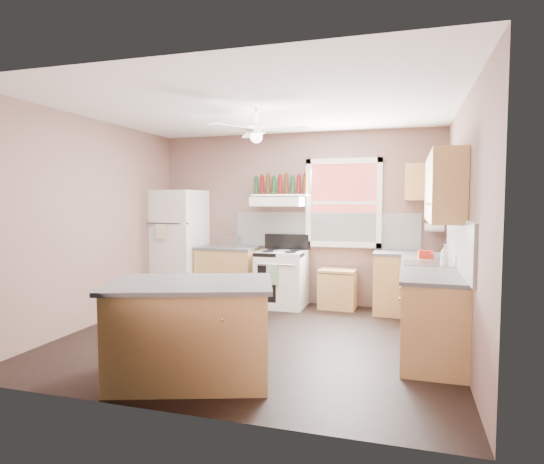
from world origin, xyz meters
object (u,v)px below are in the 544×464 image
(refrigerator, at_px, (178,245))
(stove, at_px, (282,279))
(cart, at_px, (337,291))
(island, at_px, (191,333))
(toaster, at_px, (230,242))

(refrigerator, xyz_separation_m, stove, (1.77, -0.01, -0.47))
(cart, height_order, island, island)
(stove, distance_m, cart, 0.87)
(refrigerator, xyz_separation_m, toaster, (0.94, -0.05, 0.09))
(cart, distance_m, island, 3.22)
(refrigerator, xyz_separation_m, island, (1.72, -2.99, -0.47))
(cart, xyz_separation_m, island, (-0.89, -3.09, 0.16))
(refrigerator, distance_m, island, 3.48)
(toaster, height_order, island, toaster)
(toaster, bearing_deg, cart, 8.80)
(refrigerator, bearing_deg, cart, 6.66)
(cart, relative_size, island, 0.39)
(stove, bearing_deg, cart, 7.81)
(toaster, relative_size, cart, 0.52)
(refrigerator, bearing_deg, island, -55.54)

